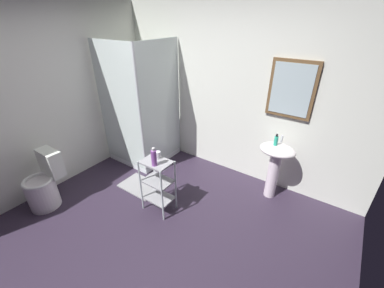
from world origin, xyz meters
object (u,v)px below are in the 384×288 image
rinse_cup (158,155)px  shower_stall (144,135)px  storage_cart (158,182)px  bath_mat (140,186)px  hand_soap_bottle (276,140)px  conditioner_bottle_purple (154,158)px  toilet (44,185)px  pedestal_sink (275,161)px

rinse_cup → shower_stall: bearing=143.9°
storage_cart → bath_mat: size_ratio=1.23×
storage_cart → hand_soap_bottle: 1.59m
shower_stall → storage_cart: 1.32m
conditioner_bottle_purple → rinse_cup: bearing=117.6°
toilet → shower_stall: bearing=80.9°
shower_stall → toilet: (-0.26, -1.60, -0.15)m
storage_cart → hand_soap_bottle: (1.07, 1.09, 0.44)m
toilet → conditioner_bottle_purple: size_ratio=3.29×
shower_stall → toilet: bearing=-99.1°
hand_soap_bottle → conditioner_bottle_purple: (-1.04, -1.16, -0.03)m
toilet → bath_mat: (0.75, 0.96, -0.31)m
conditioner_bottle_purple → rinse_cup: 0.17m
storage_cart → pedestal_sink: bearing=44.7°
hand_soap_bottle → bath_mat: size_ratio=0.26×
pedestal_sink → hand_soap_bottle: hand_soap_bottle is taller
storage_cart → toilet: bearing=-148.8°
toilet → hand_soap_bottle: size_ratio=4.86×
toilet → rinse_cup: size_ratio=8.60×
shower_stall → pedestal_sink: size_ratio=2.47×
rinse_cup → bath_mat: size_ratio=0.15×
storage_cart → shower_stall: bearing=142.3°
hand_soap_bottle → rinse_cup: hand_soap_bottle is taller
bath_mat → rinse_cup: bearing=-11.1°
shower_stall → storage_cart: (1.05, -0.81, -0.03)m
shower_stall → conditioner_bottle_purple: 1.44m
pedestal_sink → toilet: pedestal_sink is taller
shower_stall → rinse_cup: (1.01, -0.74, 0.32)m
pedestal_sink → bath_mat: (-1.66, -0.93, -0.57)m
shower_stall → hand_soap_bottle: bearing=7.6°
pedestal_sink → toilet: 3.08m
bath_mat → conditioner_bottle_purple: bearing=-22.4°
shower_stall → toilet: 1.63m
rinse_cup → pedestal_sink: bearing=41.8°
shower_stall → rinse_cup: 1.29m
pedestal_sink → rinse_cup: bearing=-138.2°
hand_soap_bottle → conditioner_bottle_purple: bearing=-131.8°
shower_stall → rinse_cup: size_ratio=22.63×
conditioner_bottle_purple → bath_mat: bearing=157.6°
pedestal_sink → rinse_cup: size_ratio=9.17×
shower_stall → toilet: size_ratio=2.63×
toilet → conditioner_bottle_purple: (1.34, 0.72, 0.53)m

